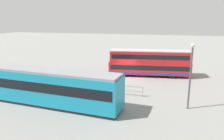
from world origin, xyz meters
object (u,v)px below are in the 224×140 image
at_px(double_decker_bus, 149,63).
at_px(pedestrian_near_railing, 75,83).
at_px(pedestrian_crossing, 94,92).
at_px(street_lamp, 191,71).
at_px(tram_yellow, 56,87).
at_px(info_sign, 54,77).

bearing_deg(double_decker_bus, pedestrian_near_railing, 50.35).
xyz_separation_m(pedestrian_near_railing, pedestrian_crossing, (-3.20, 2.67, 0.12)).
bearing_deg(street_lamp, double_decker_bus, -66.72).
xyz_separation_m(tram_yellow, street_lamp, (-11.95, -2.40, 1.78)).
bearing_deg(pedestrian_crossing, pedestrian_near_railing, -39.87).
xyz_separation_m(tram_yellow, pedestrian_near_railing, (0.09, -4.38, -0.85)).
relative_size(double_decker_bus, pedestrian_crossing, 6.49).
xyz_separation_m(double_decker_bus, info_sign, (9.55, 9.79, -0.19)).
bearing_deg(street_lamp, pedestrian_crossing, 4.48).
bearing_deg(double_decker_bus, pedestrian_crossing, 70.17).
distance_m(pedestrian_crossing, info_sign, 5.71).
bearing_deg(tram_yellow, pedestrian_near_railing, -88.85).
xyz_separation_m(double_decker_bus, street_lamp, (-4.67, 10.86, 1.65)).
height_order(double_decker_bus, pedestrian_crossing, double_decker_bus).
height_order(double_decker_bus, tram_yellow, double_decker_bus).
height_order(double_decker_bus, info_sign, double_decker_bus).
distance_m(pedestrian_near_railing, pedestrian_crossing, 4.16).
bearing_deg(pedestrian_near_railing, info_sign, 22.40).
distance_m(tram_yellow, pedestrian_crossing, 3.62).
bearing_deg(double_decker_bus, tram_yellow, 61.26).
distance_m(pedestrian_near_railing, info_sign, 2.50).
relative_size(pedestrian_near_railing, info_sign, 0.64).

